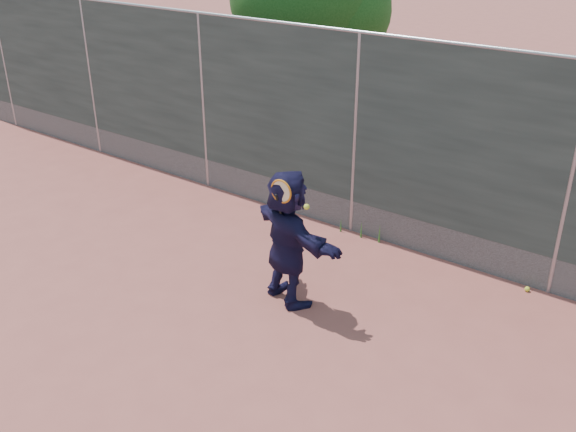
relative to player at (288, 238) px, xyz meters
The scene contains 6 objects.
ground 1.66m from the player, 105.13° to the right, with size 80.00×80.00×0.00m, color #9E4C42.
player is the anchor object (origin of this frame).
ball_ground 3.24m from the player, 39.62° to the left, with size 0.07×0.07×0.07m, color #CBD12E.
fence 2.28m from the player, 99.74° to the left, with size 20.00×0.06×3.03m.
swing_action 0.70m from the player, 67.96° to the right, with size 0.48×0.16×0.51m.
weed_clump 2.16m from the player, 92.06° to the left, with size 0.68×0.07×0.30m.
Camera 1 is at (4.49, -4.22, 4.51)m, focal length 40.00 mm.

